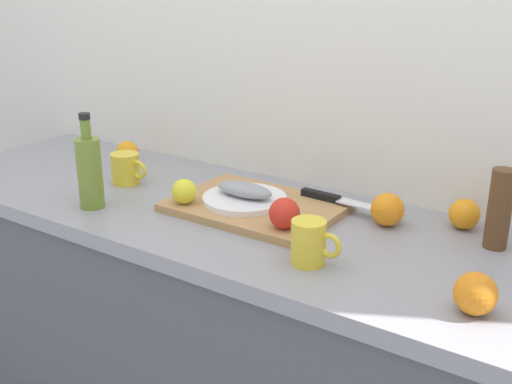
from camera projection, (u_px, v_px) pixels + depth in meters
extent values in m
cube|color=white|center=(304.00, 60.00, 1.71)|extent=(3.20, 0.05, 2.50)
cube|color=#4C5159|center=(239.00, 367.00, 1.74)|extent=(2.00, 0.58, 0.86)
cube|color=gray|center=(237.00, 220.00, 1.59)|extent=(2.00, 0.60, 0.04)
cube|color=tan|center=(256.00, 207.00, 1.59)|extent=(0.43, 0.31, 0.02)
cylinder|color=white|center=(246.00, 199.00, 1.59)|extent=(0.22, 0.22, 0.01)
ellipsoid|color=gray|center=(246.00, 190.00, 1.59)|extent=(0.16, 0.07, 0.04)
cube|color=silver|center=(371.00, 207.00, 1.54)|extent=(0.18, 0.04, 0.00)
cube|color=black|center=(321.00, 195.00, 1.62)|extent=(0.11, 0.03, 0.02)
sphere|color=yellow|center=(184.00, 191.00, 1.58)|extent=(0.06, 0.06, 0.06)
sphere|color=red|center=(284.00, 213.00, 1.43)|extent=(0.07, 0.07, 0.07)
cylinder|color=olive|center=(90.00, 173.00, 1.59)|extent=(0.06, 0.06, 0.18)
cylinder|color=olive|center=(86.00, 129.00, 1.55)|extent=(0.03, 0.03, 0.05)
cylinder|color=black|center=(84.00, 116.00, 1.54)|extent=(0.03, 0.03, 0.02)
cylinder|color=yellow|center=(125.00, 168.00, 1.79)|extent=(0.08, 0.08, 0.09)
torus|color=yellow|center=(139.00, 170.00, 1.76)|extent=(0.06, 0.01, 0.06)
cylinder|color=yellow|center=(308.00, 242.00, 1.29)|extent=(0.07, 0.07, 0.10)
torus|color=yellow|center=(329.00, 246.00, 1.27)|extent=(0.06, 0.01, 0.06)
sphere|color=orange|center=(127.00, 152.00, 1.97)|extent=(0.07, 0.07, 0.07)
sphere|color=orange|center=(387.00, 209.00, 1.49)|extent=(0.08, 0.08, 0.08)
sphere|color=orange|center=(464.00, 214.00, 1.47)|extent=(0.07, 0.07, 0.07)
sphere|color=orange|center=(475.00, 294.00, 1.11)|extent=(0.08, 0.08, 0.08)
cylinder|color=brown|center=(500.00, 209.00, 1.35)|extent=(0.05, 0.05, 0.18)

